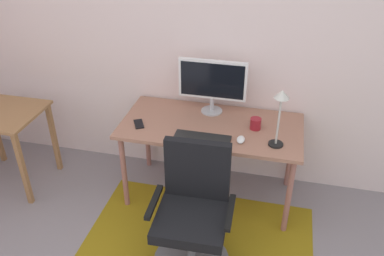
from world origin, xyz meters
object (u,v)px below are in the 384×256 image
monitor (212,82)px  office_chair (193,221)px  coffee_cup (256,124)px  desk_lamp (280,107)px  cell_phone (139,124)px  keyboard (202,138)px  side_table (1,124)px  desk (211,132)px  computer_mouse (241,140)px

monitor → office_chair: (0.06, -0.96, -0.62)m
coffee_cup → desk_lamp: size_ratio=0.20×
monitor → office_chair: bearing=-86.3°
cell_phone → desk_lamp: (1.09, -0.05, 0.32)m
keyboard → side_table: (-1.77, 0.01, -0.12)m
desk_lamp → office_chair: 1.00m
cell_phone → office_chair: office_chair is taller
office_chair → monitor: bearing=91.7°
coffee_cup → office_chair: size_ratio=0.10×
desk → office_chair: size_ratio=1.55×
office_chair → side_table: (-1.82, 0.53, 0.23)m
desk → cell_phone: 0.59m
desk → computer_mouse: (0.26, -0.20, 0.09)m
monitor → coffee_cup: size_ratio=6.23×
keyboard → cell_phone: 0.55m
desk → coffee_cup: 0.37m
keyboard → office_chair: office_chair is taller
cell_phone → desk_lamp: bearing=-30.2°
keyboard → coffee_cup: (0.37, 0.24, 0.04)m
cell_phone → side_table: bearing=156.1°
desk_lamp → side_table: (-2.32, -0.03, -0.44)m
coffee_cup → monitor: bearing=153.2°
monitor → coffee_cup: 0.49m
keyboard → cell_phone: keyboard is taller
monitor → cell_phone: bearing=-146.7°
monitor → computer_mouse: size_ratio=5.39×
desk_lamp → side_table: desk_lamp is taller
keyboard → side_table: bearing=179.7°
computer_mouse → coffee_cup: size_ratio=1.16×
cell_phone → computer_mouse: bearing=-31.9°
cell_phone → keyboard: bearing=-37.1°
coffee_cup → office_chair: office_chair is taller
side_table → desk_lamp: bearing=0.8°
monitor → side_table: 1.85m
keyboard → desk_lamp: size_ratio=0.96×
coffee_cup → cell_phone: size_ratio=0.64×
monitor → keyboard: 0.51m
desk_lamp → office_chair: desk_lamp is taller
desk_lamp → keyboard: bearing=-175.6°
coffee_cup → side_table: (-2.15, -0.23, -0.16)m
desk → desk_lamp: size_ratio=3.23×
office_chair → desk_lamp: bearing=46.7°
desk → computer_mouse: size_ratio=13.93×
monitor → cell_phone: 0.69m
monitor → office_chair: size_ratio=0.60×
computer_mouse → cell_phone: size_ratio=0.74×
keyboard → computer_mouse: size_ratio=4.13×
computer_mouse → office_chair: 0.70m
keyboard → desk: bearing=83.5°
keyboard → coffee_cup: bearing=32.8°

